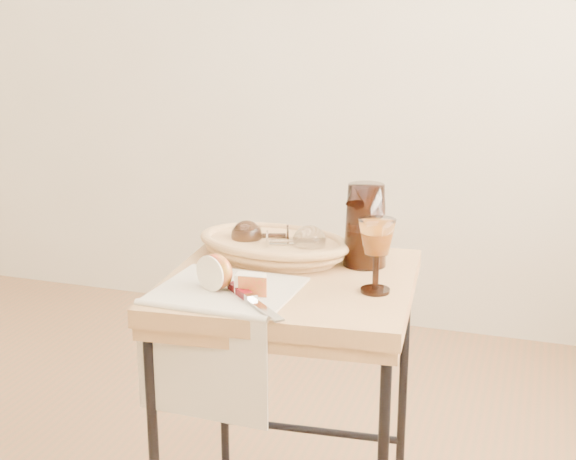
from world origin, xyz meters
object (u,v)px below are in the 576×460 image
at_px(tea_towel, 227,290).
at_px(wine_goblet, 376,256).
at_px(goblet_lying_b, 291,242).
at_px(pitcher, 365,225).
at_px(bread_basket, 274,248).
at_px(apple_half, 217,271).
at_px(side_table, 291,415).
at_px(table_knife, 252,299).
at_px(goblet_lying_a, 264,236).

xyz_separation_m(tea_towel, wine_goblet, (0.32, 0.10, 0.08)).
bearing_deg(goblet_lying_b, pitcher, -6.35).
distance_m(bread_basket, apple_half, 0.27).
distance_m(wine_goblet, apple_half, 0.36).
distance_m(bread_basket, pitcher, 0.24).
bearing_deg(side_table, tea_towel, -126.54).
distance_m(tea_towel, table_knife, 0.11).
height_order(apple_half, table_knife, apple_half).
xyz_separation_m(goblet_lying_a, goblet_lying_b, (0.09, -0.04, 0.00)).
distance_m(tea_towel, goblet_lying_a, 0.29).
xyz_separation_m(pitcher, apple_half, (-0.27, -0.29, -0.06)).
height_order(bread_basket, goblet_lying_b, goblet_lying_b).
bearing_deg(apple_half, side_table, 69.79).
relative_size(bread_basket, table_knife, 1.55).
xyz_separation_m(apple_half, table_knife, (0.11, -0.06, -0.03)).
xyz_separation_m(side_table, goblet_lying_b, (-0.03, 0.10, 0.42)).
bearing_deg(bread_basket, goblet_lying_b, -12.96).
xyz_separation_m(pitcher, wine_goblet, (0.07, -0.18, -0.02)).
height_order(wine_goblet, table_knife, wine_goblet).
distance_m(tea_towel, wine_goblet, 0.34).
bearing_deg(bread_basket, table_knife, -69.60).
bearing_deg(tea_towel, table_knife, -35.03).
distance_m(side_table, tea_towel, 0.41).
xyz_separation_m(bread_basket, goblet_lying_b, (0.05, -0.02, 0.03)).
height_order(bread_basket, wine_goblet, wine_goblet).
relative_size(bread_basket, wine_goblet, 2.10).
bearing_deg(goblet_lying_a, goblet_lying_b, 136.84).
distance_m(tea_towel, bread_basket, 0.27).
bearing_deg(pitcher, tea_towel, -153.80).
relative_size(apple_half, table_knife, 0.38).
height_order(tea_towel, bread_basket, bread_basket).
distance_m(goblet_lying_b, wine_goblet, 0.29).
xyz_separation_m(tea_towel, goblet_lying_b, (0.07, 0.25, 0.05)).
relative_size(side_table, tea_towel, 2.40).
height_order(side_table, apple_half, apple_half).
distance_m(side_table, pitcher, 0.51).
relative_size(side_table, bread_basket, 2.04).
relative_size(goblet_lying_b, apple_half, 1.55).
height_order(bread_basket, apple_half, apple_half).
height_order(pitcher, wine_goblet, pitcher).
relative_size(goblet_lying_a, pitcher, 0.53).
relative_size(pitcher, apple_half, 2.78).
height_order(pitcher, table_knife, pitcher).
distance_m(bread_basket, table_knife, 0.34).
height_order(tea_towel, wine_goblet, wine_goblet).
bearing_deg(goblet_lying_b, side_table, -91.34).
bearing_deg(apple_half, bread_basket, 102.38).
xyz_separation_m(side_table, apple_half, (-0.13, -0.14, 0.41)).
xyz_separation_m(side_table, tea_towel, (-0.11, -0.14, 0.37)).
distance_m(side_table, goblet_lying_b, 0.43).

